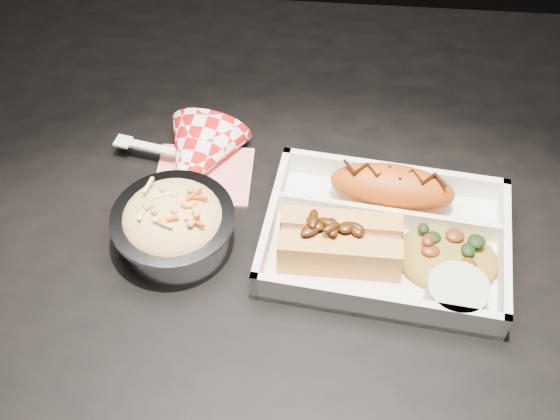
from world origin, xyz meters
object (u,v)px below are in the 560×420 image
object	(u,v)px
fried_pastry	(392,188)
hotdog	(340,241)
food_tray	(384,240)
foil_coleslaw_cup	(174,224)
dining_table	(321,260)
napkin_fork	(196,159)

from	to	relation	value
fried_pastry	hotdog	size ratio (longest dim) A/B	1.08
food_tray	hotdog	xyz separation A→B (m)	(-0.05, -0.02, 0.02)
hotdog	foil_coleslaw_cup	world-z (taller)	foil_coleslaw_cup
food_tray	fried_pastry	world-z (taller)	fried_pastry
dining_table	fried_pastry	xyz separation A→B (m)	(0.07, 0.01, 0.12)
dining_table	food_tray	world-z (taller)	food_tray
fried_pastry	napkin_fork	xyz separation A→B (m)	(-0.22, 0.04, -0.02)
foil_coleslaw_cup	napkin_fork	size ratio (longest dim) A/B	0.78
foil_coleslaw_cup	napkin_fork	bearing A→B (deg)	88.00
dining_table	food_tray	size ratio (longest dim) A/B	4.48
dining_table	hotdog	world-z (taller)	hotdog
napkin_fork	food_tray	bearing A→B (deg)	-12.26
fried_pastry	hotdog	world-z (taller)	hotdog
food_tray	hotdog	distance (m)	0.06
food_tray	napkin_fork	distance (m)	0.24
dining_table	napkin_fork	distance (m)	0.19
food_tray	fried_pastry	distance (m)	0.06
hotdog	napkin_fork	distance (m)	0.20
dining_table	fried_pastry	size ratio (longest dim) A/B	8.88
hotdog	foil_coleslaw_cup	bearing A→B (deg)	178.36
food_tray	foil_coleslaw_cup	size ratio (longest dim) A/B	2.09
dining_table	fried_pastry	distance (m)	0.14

